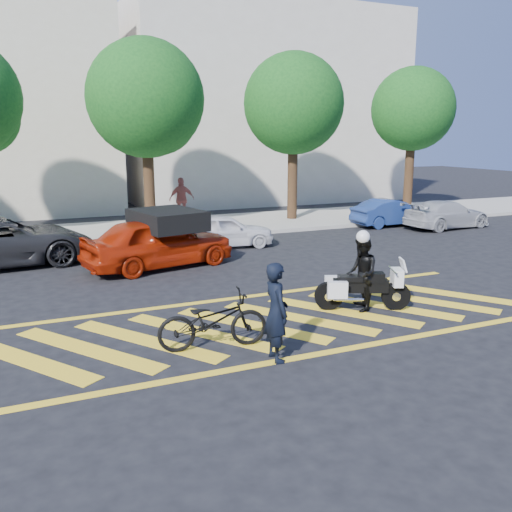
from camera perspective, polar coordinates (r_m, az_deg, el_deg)
name	(u,v)px	position (r m, az deg, el deg)	size (l,w,h in m)	color
ground	(278,321)	(11.62, 2.29, -6.86)	(90.00, 90.00, 0.00)	black
sidewalk	(151,229)	(22.69, -10.99, 2.76)	(60.00, 5.00, 0.15)	#9E998E
crosswalk	(276,321)	(11.60, 2.12, -6.87)	(12.33, 4.00, 0.01)	yellow
building_right	(262,107)	(33.83, 0.61, 15.38)	(16.00, 8.00, 11.00)	beige
tree_center	(149,103)	(22.50, -11.25, 15.51)	(4.60, 4.60, 7.56)	black
tree_right	(295,108)	(24.74, 4.17, 15.31)	(4.40, 4.40, 7.41)	black
tree_far_right	(414,112)	(28.33, 16.28, 14.30)	(4.00, 4.00, 7.10)	black
officer_bike	(276,312)	(9.43, 2.13, -5.90)	(0.64, 0.42, 1.76)	black
bicycle	(213,321)	(10.05, -4.56, -6.81)	(0.71, 2.04, 1.07)	black
police_motorcycle	(361,288)	(12.42, 11.00, -3.28)	(2.03, 1.18, 0.95)	black
officer_moto	(361,274)	(12.32, 11.04, -1.85)	(0.82, 0.64, 1.69)	black
red_convertible	(159,242)	(16.33, -10.21, 1.45)	(1.81, 4.49, 1.53)	#A21F07
parked_mid_right	(224,231)	(19.08, -3.35, 2.68)	(1.38, 3.43, 1.17)	silver
parked_right	(391,212)	(24.28, 14.05, 4.47)	(1.24, 3.55, 1.17)	navy
parked_far_right	(447,214)	(24.38, 19.44, 4.15)	(1.63, 4.01, 1.17)	#9FA1A7
pedestrian_right	(182,199)	(24.38, -7.82, 5.97)	(1.11, 0.46, 1.89)	#954A43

